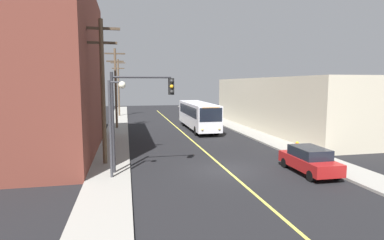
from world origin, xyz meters
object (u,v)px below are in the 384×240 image
(city_bus, at_px, (198,114))
(utility_pole_mid, at_px, (116,85))
(street_lamp_left, at_px, (114,115))
(utility_pole_far, at_px, (119,85))
(traffic_signal_left_corner, at_px, (139,103))
(utility_pole_near, at_px, (103,85))
(parked_car_red, at_px, (309,160))
(fire_hydrant, at_px, (297,146))

(city_bus, xyz_separation_m, utility_pole_mid, (-9.51, 2.51, 3.55))
(utility_pole_mid, height_order, street_lamp_left, utility_pole_mid)
(utility_pole_mid, height_order, utility_pole_far, utility_pole_mid)
(traffic_signal_left_corner, xyz_separation_m, street_lamp_left, (-1.42, -0.94, -0.56))
(traffic_signal_left_corner, bearing_deg, utility_pole_far, 93.16)
(utility_pole_near, bearing_deg, street_lamp_left, -76.61)
(city_bus, relative_size, utility_pole_near, 1.29)
(utility_pole_near, height_order, utility_pole_mid, utility_pole_mid)
(parked_car_red, relative_size, street_lamp_left, 0.80)
(utility_pole_far, height_order, street_lamp_left, utility_pole_far)
(street_lamp_left, bearing_deg, utility_pole_near, 103.39)
(utility_pole_near, xyz_separation_m, street_lamp_left, (0.79, -3.33, -1.62))
(utility_pole_far, relative_size, street_lamp_left, 1.69)
(utility_pole_far, xyz_separation_m, street_lamp_left, (0.48, -35.30, -1.56))
(city_bus, height_order, utility_pole_near, utility_pole_near)
(city_bus, height_order, utility_pole_mid, utility_pole_mid)
(parked_car_red, height_order, street_lamp_left, street_lamp_left)
(traffic_signal_left_corner, xyz_separation_m, fire_hydrant, (12.26, 2.84, -3.72))
(utility_pole_near, relative_size, utility_pole_mid, 1.00)
(utility_pole_far, height_order, fire_hydrant, utility_pole_far)
(utility_pole_far, height_order, traffic_signal_left_corner, utility_pole_far)
(parked_car_red, relative_size, utility_pole_far, 0.47)
(traffic_signal_left_corner, distance_m, street_lamp_left, 1.79)
(utility_pole_mid, bearing_deg, parked_car_red, -61.11)
(fire_hydrant, bearing_deg, utility_pole_mid, 130.16)
(utility_pole_far, relative_size, traffic_signal_left_corner, 1.55)
(city_bus, height_order, utility_pole_far, utility_pole_far)
(utility_pole_far, xyz_separation_m, fire_hydrant, (14.16, -31.53, -4.71))
(traffic_signal_left_corner, relative_size, fire_hydrant, 7.14)
(street_lamp_left, bearing_deg, utility_pole_mid, 91.36)
(street_lamp_left, bearing_deg, parked_car_red, -6.02)
(parked_car_red, relative_size, fire_hydrant, 5.26)
(city_bus, bearing_deg, utility_pole_mid, 165.23)
(utility_pole_far, bearing_deg, utility_pole_mid, -90.03)
(city_bus, bearing_deg, traffic_signal_left_corner, -113.98)
(parked_car_red, distance_m, fire_hydrant, 5.44)
(utility_pole_mid, bearing_deg, utility_pole_far, 89.97)
(parked_car_red, xyz_separation_m, utility_pole_far, (-12.01, 36.52, 4.46))
(city_bus, bearing_deg, street_lamp_left, -116.57)
(utility_pole_mid, relative_size, street_lamp_left, 1.72)
(parked_car_red, distance_m, utility_pole_near, 13.89)
(city_bus, bearing_deg, fire_hydrant, -71.96)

